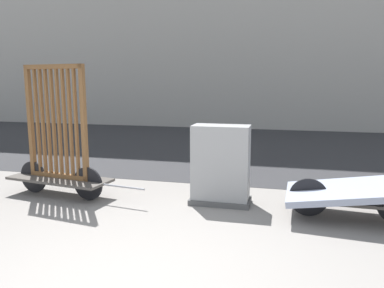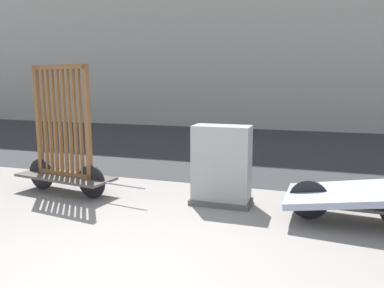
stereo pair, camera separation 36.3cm
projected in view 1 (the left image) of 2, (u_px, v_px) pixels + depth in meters
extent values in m
cube|color=#2D2D30|center=(237.00, 146.00, 10.58)|extent=(56.00, 8.20, 0.01)
cube|color=#4C4742|center=(60.00, 179.00, 5.96)|extent=(1.76, 0.84, 0.04)
cylinder|color=black|center=(88.00, 184.00, 5.75)|extent=(0.52, 0.11, 0.52)
cylinder|color=black|center=(34.00, 177.00, 6.17)|extent=(0.52, 0.11, 0.52)
cylinder|color=gray|center=(124.00, 187.00, 5.50)|extent=(0.70, 0.13, 0.03)
cube|color=brown|center=(59.00, 176.00, 5.95)|extent=(1.12, 0.24, 0.07)
cube|color=brown|center=(53.00, 67.00, 5.67)|extent=(1.12, 0.24, 0.07)
cube|color=brown|center=(31.00, 121.00, 6.01)|extent=(0.08, 0.08, 1.77)
cube|color=brown|center=(84.00, 124.00, 5.61)|extent=(0.08, 0.08, 1.77)
cube|color=brown|center=(37.00, 121.00, 5.95)|extent=(0.04, 0.05, 1.70)
cube|color=brown|center=(43.00, 122.00, 5.91)|extent=(0.04, 0.05, 1.70)
cube|color=brown|center=(48.00, 122.00, 5.87)|extent=(0.04, 0.05, 1.70)
cube|color=brown|center=(54.00, 122.00, 5.83)|extent=(0.04, 0.05, 1.70)
cube|color=brown|center=(59.00, 123.00, 5.79)|extent=(0.04, 0.05, 1.70)
cube|color=brown|center=(65.00, 123.00, 5.75)|extent=(0.04, 0.05, 1.70)
cube|color=brown|center=(70.00, 123.00, 5.70)|extent=(0.04, 0.05, 1.70)
cube|color=brown|center=(76.00, 123.00, 5.66)|extent=(0.04, 0.05, 1.70)
cube|color=#4C4742|center=(352.00, 199.00, 4.92)|extent=(1.71, 0.66, 0.04)
cylinder|color=black|center=(308.00, 197.00, 5.07)|extent=(0.52, 0.05, 0.52)
cube|color=#8C93A8|center=(353.00, 190.00, 4.90)|extent=(1.72, 1.09, 0.33)
cube|color=#4C4C4C|center=(220.00, 201.00, 5.64)|extent=(0.90, 0.47, 0.08)
cube|color=gray|center=(221.00, 165.00, 5.55)|extent=(0.84, 0.41, 1.18)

